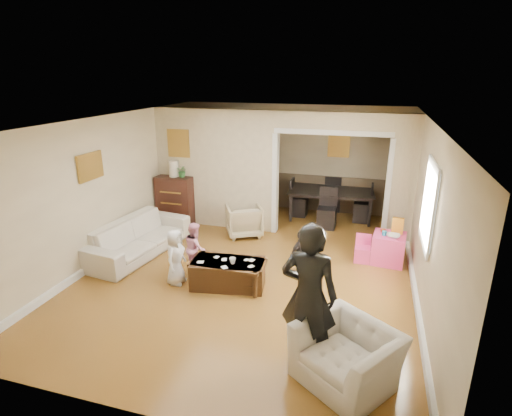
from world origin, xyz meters
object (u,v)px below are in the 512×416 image
(sofa, at_px, (138,237))
(cyan_cup, at_px, (384,233))
(armchair_back, at_px, (244,220))
(table_lamp, at_px, (174,169))
(coffee_cup, at_px, (233,261))
(child_toddler, at_px, (301,253))
(child_kneel_a, at_px, (175,257))
(armchair_front, at_px, (347,356))
(adult_person, at_px, (309,296))
(dresser, at_px, (176,200))
(coffee_table, at_px, (228,274))
(dining_table, at_px, (330,204))
(play_table, at_px, (388,248))
(child_kneel_b, at_px, (196,248))

(sofa, xyz_separation_m, cyan_cup, (4.49, 0.89, 0.25))
(armchair_back, distance_m, table_lamp, 1.95)
(coffee_cup, distance_m, child_toddler, 1.25)
(cyan_cup, relative_size, child_kneel_a, 0.09)
(child_kneel_a, distance_m, child_toddler, 2.10)
(armchair_front, height_order, adult_person, adult_person)
(coffee_cup, height_order, child_toddler, child_toddler)
(dresser, distance_m, coffee_table, 3.19)
(sofa, distance_m, dining_table, 4.47)
(play_table, bearing_deg, dining_table, 121.90)
(dining_table, bearing_deg, child_toddler, -98.23)
(dresser, height_order, coffee_cup, dresser)
(armchair_front, relative_size, child_kneel_a, 1.09)
(armchair_front, relative_size, table_lamp, 2.85)
(adult_person, xyz_separation_m, child_kneel_b, (-2.23, 1.76, -0.44))
(child_toddler, bearing_deg, armchair_front, 62.22)
(sofa, bearing_deg, coffee_table, -101.32)
(armchair_front, distance_m, child_kneel_b, 3.34)
(dresser, bearing_deg, child_toddler, -27.05)
(sofa, height_order, dresser, dresser)
(coffee_table, height_order, dining_table, dining_table)
(table_lamp, relative_size, cyan_cup, 4.50)
(coffee_cup, relative_size, dining_table, 0.05)
(armchair_back, bearing_deg, adult_person, 90.11)
(cyan_cup, distance_m, adult_person, 3.19)
(sofa, relative_size, child_toddler, 2.95)
(armchair_front, relative_size, coffee_table, 0.88)
(table_lamp, relative_size, play_table, 0.64)
(play_table, relative_size, child_toddler, 0.73)
(sofa, height_order, armchair_front, armchair_front)
(table_lamp, height_order, adult_person, adult_person)
(armchair_front, height_order, coffee_cup, armchair_front)
(armchair_back, height_order, armchair_front, armchair_front)
(armchair_back, distance_m, adult_person, 4.15)
(play_table, xyz_separation_m, child_kneel_a, (-3.36, -1.79, 0.20))
(coffee_table, relative_size, adult_person, 0.65)
(armchair_back, relative_size, play_table, 1.29)
(armchair_back, distance_m, play_table, 2.99)
(child_kneel_b, bearing_deg, cyan_cup, -96.93)
(sofa, height_order, armchair_back, sofa)
(play_table, xyz_separation_m, adult_person, (-0.98, -3.10, 0.63))
(dresser, height_order, dining_table, dresser)
(sofa, height_order, coffee_table, sofa)
(dining_table, bearing_deg, armchair_front, -86.69)
(sofa, bearing_deg, child_kneel_a, -117.43)
(dresser, distance_m, table_lamp, 0.74)
(coffee_table, distance_m, play_table, 3.00)
(dresser, xyz_separation_m, adult_person, (3.64, -3.82, 0.34))
(table_lamp, bearing_deg, child_toddler, -27.05)
(dining_table, xyz_separation_m, child_kneel_b, (-1.91, -3.43, 0.11))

